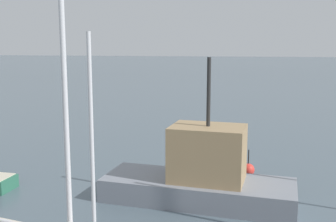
# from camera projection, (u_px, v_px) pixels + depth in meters

# --- Properties ---
(fishing_boat_0) EXTENTS (8.76, 3.31, 6.57)m
(fishing_boat_0) POSITION_uv_depth(u_px,v_px,m) (202.00, 175.00, 18.19)
(fishing_boat_0) COLOR gray
(fishing_boat_0) RESTS_ON ground_plane
(channel_buoy_1) EXTENTS (0.69, 0.69, 1.48)m
(channel_buoy_1) POSITION_uv_depth(u_px,v_px,m) (248.00, 170.00, 21.98)
(channel_buoy_1) COLOR red
(channel_buoy_1) RESTS_ON ground_plane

